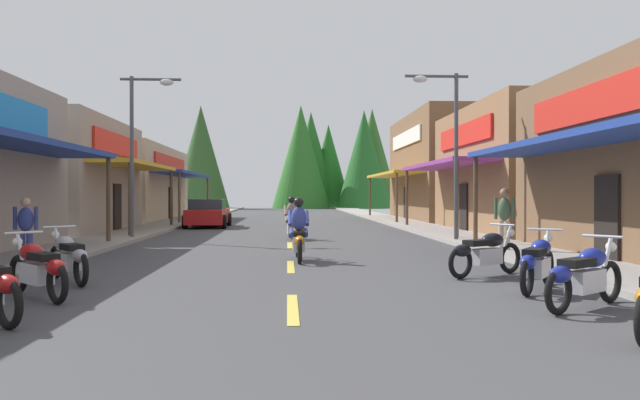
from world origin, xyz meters
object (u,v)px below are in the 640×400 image
(streetlamp_right, at_px, (446,131))
(pedestrian_browsing, at_px, (26,227))
(rider_cruising_trailing, at_px, (291,221))
(pedestrian_by_shop, at_px, (504,215))
(streetlamp_left, at_px, (141,133))
(motorcycle_parked_right_2, at_px, (538,262))
(motorcycle_parked_right_3, at_px, (485,252))
(motorcycle_parked_left_3, at_px, (37,268))
(parked_car_curbside, at_px, (208,213))
(motorcycle_parked_left_4, at_px, (68,256))
(motorcycle_parked_right_1, at_px, (585,275))
(rider_cruising_lead, at_px, (299,234))

(streetlamp_right, bearing_deg, pedestrian_browsing, -151.09)
(rider_cruising_trailing, height_order, pedestrian_by_shop, pedestrian_by_shop)
(streetlamp_left, xyz_separation_m, pedestrian_by_shop, (11.20, -5.72, -2.79))
(rider_cruising_trailing, distance_m, pedestrian_by_shop, 8.29)
(streetlamp_right, relative_size, motorcycle_parked_right_2, 3.17)
(motorcycle_parked_right_3, relative_size, rider_cruising_trailing, 0.87)
(motorcycle_parked_left_3, distance_m, parked_car_curbside, 21.42)
(motorcycle_parked_left_4, bearing_deg, parked_car_curbside, -36.05)
(pedestrian_by_shop, height_order, pedestrian_browsing, pedestrian_by_shop)
(motorcycle_parked_left_3, xyz_separation_m, rider_cruising_trailing, (4.07, 12.84, 0.17))
(rider_cruising_trailing, bearing_deg, motorcycle_parked_left_3, 158.74)
(motorcycle_parked_right_2, bearing_deg, streetlamp_right, 29.04)
(motorcycle_parked_right_1, relative_size, pedestrian_by_shop, 0.98)
(streetlamp_left, bearing_deg, parked_car_curbside, 81.81)
(streetlamp_right, xyz_separation_m, parked_car_curbside, (-9.32, 10.51, -3.09))
(streetlamp_right, relative_size, motorcycle_parked_left_3, 3.52)
(motorcycle_parked_right_3, xyz_separation_m, pedestrian_by_shop, (2.02, 4.64, 0.57))
(motorcycle_parked_left_3, bearing_deg, pedestrian_by_shop, -98.09)
(motorcycle_parked_right_2, bearing_deg, motorcycle_parked_right_1, -144.94)
(streetlamp_left, distance_m, motorcycle_parked_right_3, 14.24)
(motorcycle_parked_left_4, relative_size, pedestrian_browsing, 1.14)
(pedestrian_browsing, bearing_deg, motorcycle_parked_right_1, 61.79)
(streetlamp_right, height_order, motorcycle_parked_left_4, streetlamp_right)
(pedestrian_by_shop, height_order, parked_car_curbside, pedestrian_by_shop)
(streetlamp_right, relative_size, parked_car_curbside, 1.33)
(streetlamp_left, xyz_separation_m, pedestrian_browsing, (-0.78, -8.05, -2.95))
(motorcycle_parked_left_3, xyz_separation_m, motorcycle_parked_left_4, (-0.14, 1.80, 0.00))
(parked_car_curbside, bearing_deg, motorcycle_parked_right_1, -160.65)
(parked_car_curbside, bearing_deg, rider_cruising_lead, -165.75)
(motorcycle_parked_right_2, distance_m, parked_car_curbside, 22.57)
(streetlamp_right, bearing_deg, pedestrian_by_shop, -81.05)
(rider_cruising_trailing, bearing_deg, streetlamp_right, -114.02)
(rider_cruising_lead, xyz_separation_m, pedestrian_by_shop, (5.71, 1.60, 0.40))
(motorcycle_parked_right_1, height_order, parked_car_curbside, parked_car_curbside)
(motorcycle_parked_right_2, bearing_deg, streetlamp_left, 72.66)
(streetlamp_right, distance_m, parked_car_curbside, 14.38)
(rider_cruising_lead, distance_m, pedestrian_by_shop, 5.94)
(streetlamp_right, distance_m, motorcycle_parked_right_2, 11.07)
(streetlamp_left, xyz_separation_m, rider_cruising_lead, (5.49, -7.32, -3.20))
(rider_cruising_trailing, relative_size, parked_car_curbside, 0.50)
(motorcycle_parked_right_1, xyz_separation_m, motorcycle_parked_right_2, (0.00, 1.68, 0.00))
(streetlamp_left, height_order, pedestrian_by_shop, streetlamp_left)
(motorcycle_parked_right_1, xyz_separation_m, rider_cruising_lead, (-3.97, 6.66, 0.17))
(motorcycle_parked_right_2, bearing_deg, motorcycle_parked_left_3, 127.80)
(streetlamp_right, xyz_separation_m, pedestrian_browsing, (-11.35, -6.27, -2.88))
(streetlamp_right, relative_size, pedestrian_browsing, 3.65)
(motorcycle_parked_right_3, bearing_deg, pedestrian_browsing, 134.45)
(streetlamp_left, distance_m, motorcycle_parked_left_4, 11.45)
(rider_cruising_lead, relative_size, parked_car_curbside, 0.50)
(rider_cruising_lead, bearing_deg, motorcycle_parked_right_3, -130.43)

